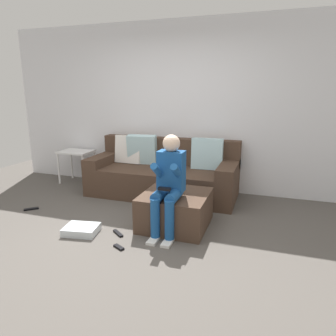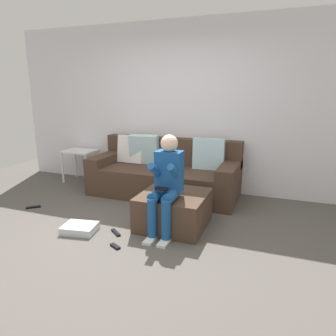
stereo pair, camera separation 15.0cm
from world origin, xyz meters
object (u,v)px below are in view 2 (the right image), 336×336
(remote_near_ottoman, at_px, (115,246))
(remote_under_side_table, at_px, (33,207))
(storage_bin, at_px, (80,228))
(ottoman, at_px, (174,210))
(remote_by_storage_bin, at_px, (116,232))
(couch_sectional, at_px, (165,174))
(person_seated, at_px, (166,181))
(side_table, at_px, (80,155))

(remote_near_ottoman, xyz_separation_m, remote_under_side_table, (-1.67, 0.59, 0.00))
(storage_bin, relative_size, remote_under_side_table, 1.97)
(ottoman, relative_size, remote_by_storage_bin, 4.01)
(couch_sectional, distance_m, person_seated, 1.43)
(side_table, relative_size, remote_under_side_table, 2.97)
(ottoman, relative_size, side_table, 1.37)
(ottoman, bearing_deg, couch_sectional, 116.23)
(storage_bin, distance_m, side_table, 2.22)
(person_seated, relative_size, remote_under_side_table, 5.87)
(ottoman, height_order, side_table, side_table)
(ottoman, xyz_separation_m, remote_near_ottoman, (-0.40, -0.74, -0.20))
(couch_sectional, relative_size, person_seated, 2.02)
(remote_near_ottoman, bearing_deg, storage_bin, -169.66)
(remote_near_ottoman, relative_size, remote_by_storage_bin, 0.71)
(side_table, xyz_separation_m, remote_by_storage_bin, (1.68, -1.67, -0.47))
(person_seated, bearing_deg, storage_bin, -159.31)
(remote_by_storage_bin, bearing_deg, ottoman, 76.14)
(remote_under_side_table, bearing_deg, person_seated, -43.01)
(ottoman, xyz_separation_m, storage_bin, (-0.98, -0.55, -0.16))
(couch_sectional, height_order, remote_by_storage_bin, couch_sectional)
(couch_sectional, height_order, ottoman, couch_sectional)
(person_seated, xyz_separation_m, remote_under_side_table, (-2.05, 0.05, -0.62))
(storage_bin, distance_m, remote_under_side_table, 1.17)
(storage_bin, bearing_deg, side_table, 125.26)
(person_seated, bearing_deg, ottoman, 83.33)
(couch_sectional, xyz_separation_m, side_table, (-1.69, 0.12, 0.15))
(remote_near_ottoman, bearing_deg, remote_under_side_table, -171.78)
(person_seated, bearing_deg, remote_near_ottoman, -124.84)
(remote_near_ottoman, distance_m, remote_under_side_table, 1.77)
(remote_near_ottoman, bearing_deg, side_table, 160.83)
(person_seated, distance_m, remote_by_storage_bin, 0.86)
(ottoman, height_order, remote_by_storage_bin, ottoman)
(ottoman, bearing_deg, storage_bin, -150.44)
(remote_under_side_table, bearing_deg, remote_by_storage_bin, -52.83)
(person_seated, distance_m, side_table, 2.63)
(side_table, xyz_separation_m, remote_near_ottoman, (1.84, -1.96, -0.47))
(remote_near_ottoman, height_order, remote_under_side_table, same)
(person_seated, height_order, remote_under_side_table, person_seated)
(remote_near_ottoman, height_order, remote_by_storage_bin, same)
(side_table, distance_m, remote_under_side_table, 1.46)
(side_table, height_order, remote_by_storage_bin, side_table)
(person_seated, height_order, side_table, person_seated)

